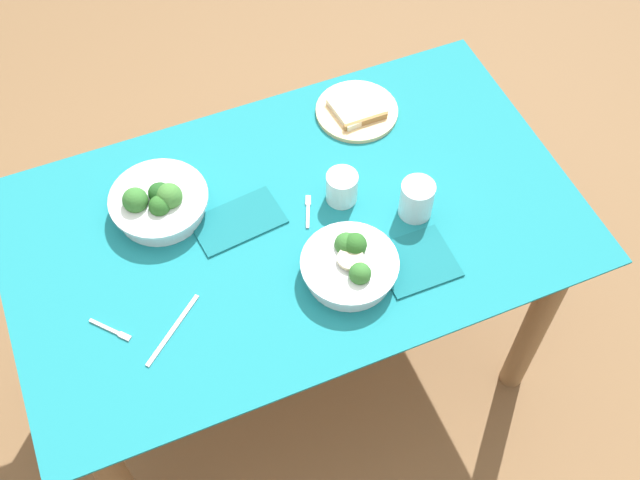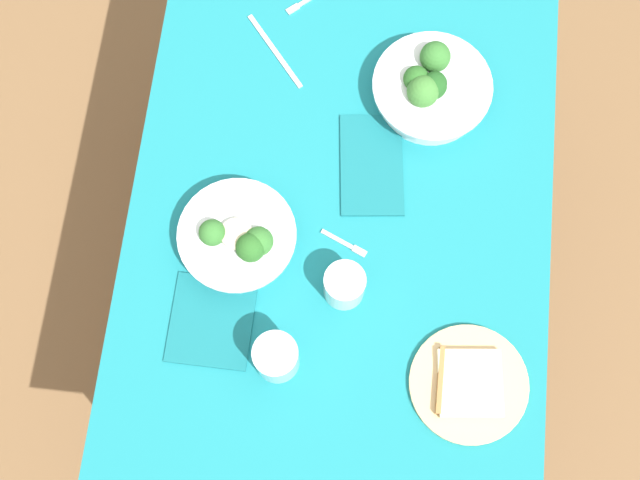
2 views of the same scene
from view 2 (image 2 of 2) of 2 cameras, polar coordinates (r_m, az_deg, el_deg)
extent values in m
plane|color=brown|center=(2.32, 0.91, -4.44)|extent=(6.00, 6.00, 0.00)
cube|color=#197A84|center=(1.60, 1.32, 1.28)|extent=(1.36, 0.81, 0.01)
cube|color=brown|center=(1.61, 1.31, 1.11)|extent=(1.32, 0.79, 0.02)
cylinder|color=brown|center=(2.22, -5.56, 13.43)|extent=(0.07, 0.07, 0.72)
cylinder|color=brown|center=(2.21, 10.92, 11.73)|extent=(0.07, 0.07, 0.72)
cylinder|color=white|center=(1.69, 7.64, 10.06)|extent=(0.21, 0.21, 0.05)
cylinder|color=white|center=(1.66, 7.76, 10.49)|extent=(0.24, 0.24, 0.01)
sphere|color=#1E511E|center=(1.65, 7.89, 10.59)|extent=(0.05, 0.05, 0.05)
sphere|color=#33702D|center=(1.67, 7.93, 12.39)|extent=(0.06, 0.06, 0.06)
sphere|color=#286023|center=(1.65, 6.64, 10.98)|extent=(0.05, 0.05, 0.05)
sphere|color=#3D7A33|center=(1.63, 7.10, 10.12)|extent=(0.06, 0.06, 0.06)
sphere|color=#1E511E|center=(1.65, 7.80, 10.48)|extent=(0.05, 0.05, 0.05)
cylinder|color=white|center=(1.57, -5.66, 0.08)|extent=(0.20, 0.20, 0.05)
cylinder|color=white|center=(1.54, -5.75, 0.36)|extent=(0.22, 0.22, 0.01)
sphere|color=#33702D|center=(1.52, -4.25, -0.09)|extent=(0.06, 0.06, 0.06)
sphere|color=#33702D|center=(1.53, -7.43, 0.51)|extent=(0.05, 0.05, 0.05)
sphere|color=#286023|center=(1.51, -4.80, -0.52)|extent=(0.05, 0.05, 0.05)
cylinder|color=beige|center=(1.53, -5.78, 0.43)|extent=(0.06, 0.06, 0.01)
cylinder|color=#D6B27A|center=(1.54, 10.20, -9.75)|extent=(0.22, 0.22, 0.01)
cube|color=beige|center=(1.53, 10.30, -9.68)|extent=(0.13, 0.13, 0.02)
cube|color=#9E703D|center=(1.52, 8.27, -9.51)|extent=(0.12, 0.01, 0.02)
cylinder|color=silver|center=(1.48, -3.03, -8.07)|extent=(0.08, 0.08, 0.10)
cylinder|color=silver|center=(1.52, 1.69, -3.14)|extent=(0.08, 0.08, 0.08)
cube|color=#B7B7BC|center=(1.79, -1.89, 15.60)|extent=(0.03, 0.03, 0.00)
cube|color=#B7B7BC|center=(1.58, 1.21, 0.05)|extent=(0.03, 0.07, 0.00)
cube|color=#B7B7BC|center=(1.57, 2.73, -0.78)|extent=(0.02, 0.03, 0.00)
cube|color=#B7B7BC|center=(1.74, -3.12, 12.86)|extent=(0.16, 0.13, 0.00)
cube|color=#156870|center=(1.55, -7.47, -5.55)|extent=(0.17, 0.15, 0.01)
cube|color=#156870|center=(1.63, 3.58, 5.20)|extent=(0.22, 0.15, 0.01)
camera|label=1|loc=(1.36, -75.14, 43.43)|focal=44.47mm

